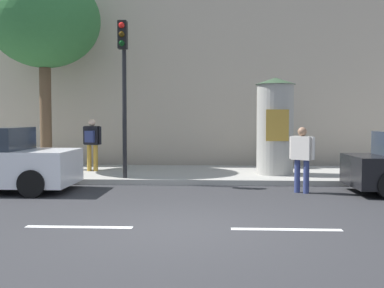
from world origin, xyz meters
The scene contains 10 objects.
ground_plane centered at (0.00, 0.00, 0.00)m, with size 80.00×80.00×0.00m, color #2B2B2D.
sidewalk_curb centered at (0.00, 7.00, 0.07)m, with size 36.00×4.00×0.15m, color #9E9B93.
lane_markings centered at (0.00, 0.00, 0.00)m, with size 25.80×0.16×0.01m.
building_backdrop centered at (0.00, 12.00, 4.22)m, with size 36.00×5.00×8.44m, color #B7A893.
traffic_light centered at (-1.97, 5.24, 3.03)m, with size 0.24×0.45×4.28m.
poster_column centered at (2.30, 6.50, 1.60)m, with size 1.19×1.19×2.85m.
street_tree centered at (-4.99, 7.57, 4.93)m, with size 3.59×3.59×6.34m.
pedestrian_in_light_jacket centered at (2.64, 3.88, 0.94)m, with size 0.55×0.46×1.60m.
pedestrian_with_backpack centered at (-3.32, 7.00, 1.12)m, with size 0.60×0.43×1.64m.
pedestrian_tallest centered at (2.67, 8.27, 1.05)m, with size 0.63×0.39×1.51m.
Camera 1 is at (0.57, -7.79, 1.82)m, focal length 44.90 mm.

